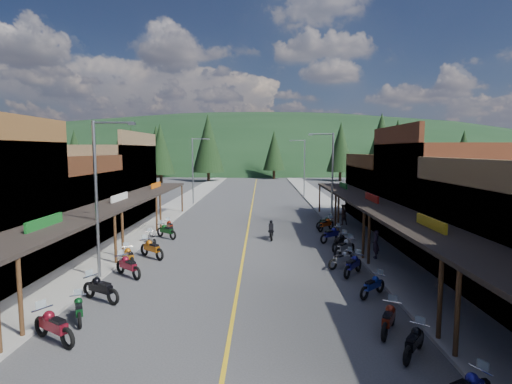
{
  "coord_description": "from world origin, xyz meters",
  "views": [
    {
      "loc": [
        1.12,
        -25.57,
        6.57
      ],
      "look_at": [
        0.66,
        8.35,
        3.0
      ],
      "focal_mm": 28.0,
      "sensor_mm": 36.0,
      "label": 1
    }
  ],
  "objects_px": {
    "pine_10": "(160,149)",
    "bike_west_2": "(53,325)",
    "streetlight_1": "(194,168)",
    "streetlight_3": "(303,165)",
    "shop_east_2": "(446,195)",
    "pine_4": "(341,147)",
    "pine_2": "(208,143)",
    "bike_east_3": "(389,317)",
    "rider_on_bike": "(271,231)",
    "bike_east_8": "(340,241)",
    "shop_west_2": "(48,208)",
    "pedestrian_east_b": "(343,215)",
    "bike_west_4": "(101,287)",
    "bike_east_5": "(353,264)",
    "pine_5": "(397,144)",
    "pine_7": "(131,147)",
    "bike_east_10": "(326,224)",
    "bike_east_4": "(373,285)",
    "streetlight_0": "(99,193)",
    "pine_8": "(121,154)",
    "bike_west_8": "(152,238)",
    "pedestrian_east_a": "(376,244)",
    "bike_east_7": "(344,246)",
    "pine_0": "(75,151)",
    "pine_6": "(463,151)",
    "bike_west_9": "(166,230)",
    "shop_west_3": "(102,183)",
    "bike_west_3": "(79,308)",
    "bike_west_5": "(128,265)",
    "shop_east_3": "(398,194)",
    "pine_3": "(274,151)",
    "streetlight_2": "(331,175)",
    "bike_east_6": "(342,258)",
    "pine_11": "(381,146)",
    "bike_east_11": "(325,222)"
  },
  "relations": [
    {
      "from": "bike_west_2",
      "to": "rider_on_bike",
      "type": "xyz_separation_m",
      "value": [
        7.8,
        16.04,
        -0.06
      ]
    },
    {
      "from": "pine_3",
      "to": "bike_east_7",
      "type": "distance_m",
      "value": 67.61
    },
    {
      "from": "bike_east_6",
      "to": "bike_east_8",
      "type": "bearing_deg",
      "value": 136.14
    },
    {
      "from": "pine_5",
      "to": "pine_6",
      "type": "relative_size",
      "value": 1.27
    },
    {
      "from": "shop_west_2",
      "to": "bike_east_10",
      "type": "xyz_separation_m",
      "value": [
        20.15,
        4.85,
        -1.94
      ]
    },
    {
      "from": "bike_west_2",
      "to": "bike_east_5",
      "type": "height_order",
      "value": "bike_west_2"
    },
    {
      "from": "shop_east_3",
      "to": "pine_2",
      "type": "height_order",
      "value": "pine_2"
    },
    {
      "from": "shop_west_3",
      "to": "rider_on_bike",
      "type": "height_order",
      "value": "shop_west_3"
    },
    {
      "from": "pine_4",
      "to": "pine_10",
      "type": "xyz_separation_m",
      "value": [
        -36.0,
        -10.0,
        -0.45
      ]
    },
    {
      "from": "streetlight_1",
      "to": "streetlight_3",
      "type": "relative_size",
      "value": 1.0
    },
    {
      "from": "bike_west_4",
      "to": "bike_east_5",
      "type": "bearing_deg",
      "value": -41.88
    },
    {
      "from": "bike_east_4",
      "to": "rider_on_bike",
      "type": "bearing_deg",
      "value": 156.53
    },
    {
      "from": "streetlight_2",
      "to": "bike_west_4",
      "type": "distance_m",
      "value": 21.54
    },
    {
      "from": "shop_east_3",
      "to": "bike_east_8",
      "type": "distance_m",
      "value": 13.53
    },
    {
      "from": "pine_10",
      "to": "bike_west_2",
      "type": "bearing_deg",
      "value": -79.12
    },
    {
      "from": "shop_east_2",
      "to": "bike_west_8",
      "type": "xyz_separation_m",
      "value": [
        -20.24,
        -0.3,
        -2.99
      ]
    },
    {
      "from": "pedestrian_east_b",
      "to": "streetlight_0",
      "type": "bearing_deg",
      "value": 24.88
    },
    {
      "from": "pine_2",
      "to": "pedestrian_east_b",
      "type": "height_order",
      "value": "pine_2"
    },
    {
      "from": "streetlight_3",
      "to": "pine_8",
      "type": "relative_size",
      "value": 0.8
    },
    {
      "from": "pine_2",
      "to": "bike_east_3",
      "type": "xyz_separation_m",
      "value": [
        15.7,
        -69.74,
        -7.4
      ]
    },
    {
      "from": "shop_east_2",
      "to": "pine_4",
      "type": "relative_size",
      "value": 0.87
    },
    {
      "from": "pedestrian_east_a",
      "to": "pedestrian_east_b",
      "type": "bearing_deg",
      "value": -178.49
    },
    {
      "from": "bike_west_3",
      "to": "bike_east_10",
      "type": "bearing_deg",
      "value": 28.19
    },
    {
      "from": "bike_east_7",
      "to": "bike_east_5",
      "type": "bearing_deg",
      "value": -52.3
    },
    {
      "from": "shop_west_2",
      "to": "pine_4",
      "type": "bearing_deg",
      "value": 61.42
    },
    {
      "from": "streetlight_0",
      "to": "pine_4",
      "type": "relative_size",
      "value": 0.64
    },
    {
      "from": "bike_west_9",
      "to": "pedestrian_east_a",
      "type": "distance_m",
      "value": 15.11
    },
    {
      "from": "streetlight_3",
      "to": "pine_10",
      "type": "bearing_deg",
      "value": 141.29
    },
    {
      "from": "pine_3",
      "to": "bike_east_10",
      "type": "xyz_separation_m",
      "value": [
        2.4,
        -59.45,
        -5.89
      ]
    },
    {
      "from": "bike_east_10",
      "to": "bike_east_11",
      "type": "bearing_deg",
      "value": 128.98
    },
    {
      "from": "streetlight_1",
      "to": "bike_west_5",
      "type": "distance_m",
      "value": 27.78
    },
    {
      "from": "shop_west_3",
      "to": "pedestrian_east_b",
      "type": "xyz_separation_m",
      "value": [
        21.9,
        -2.85,
        -2.48
      ]
    },
    {
      "from": "pine_5",
      "to": "pine_7",
      "type": "distance_m",
      "value": 66.13
    },
    {
      "from": "pine_8",
      "to": "bike_east_3",
      "type": "relative_size",
      "value": 4.88
    },
    {
      "from": "rider_on_bike",
      "to": "bike_east_8",
      "type": "bearing_deg",
      "value": -37.7
    },
    {
      "from": "streetlight_0",
      "to": "pine_11",
      "type": "height_order",
      "value": "pine_11"
    },
    {
      "from": "pine_6",
      "to": "bike_east_8",
      "type": "xyz_separation_m",
      "value": [
        -39.71,
        -63.82,
        -5.86
      ]
    },
    {
      "from": "pine_8",
      "to": "bike_east_7",
      "type": "relative_size",
      "value": 4.5
    },
    {
      "from": "streetlight_1",
      "to": "rider_on_bike",
      "type": "relative_size",
      "value": 4.11
    },
    {
      "from": "bike_east_4",
      "to": "bike_east_8",
      "type": "bearing_deg",
      "value": 134.98
    },
    {
      "from": "bike_east_5",
      "to": "bike_east_10",
      "type": "height_order",
      "value": "bike_east_5"
    },
    {
      "from": "pine_0",
      "to": "pine_6",
      "type": "height_order",
      "value": "same"
    },
    {
      "from": "shop_west_3",
      "to": "shop_east_3",
      "type": "relative_size",
      "value": 1.0
    },
    {
      "from": "pine_4",
      "to": "bike_west_5",
      "type": "distance_m",
      "value": 69.99
    },
    {
      "from": "bike_east_3",
      "to": "streetlight_0",
      "type": "bearing_deg",
      "value": -176.23
    },
    {
      "from": "pine_5",
      "to": "bike_east_3",
      "type": "height_order",
      "value": "pine_5"
    },
    {
      "from": "bike_west_3",
      "to": "pedestrian_east_a",
      "type": "distance_m",
      "value": 16.31
    },
    {
      "from": "bike_west_2",
      "to": "bike_west_9",
      "type": "height_order",
      "value": "bike_west_2"
    },
    {
      "from": "pine_5",
      "to": "bike_east_8",
      "type": "height_order",
      "value": "pine_5"
    },
    {
      "from": "bike_east_6",
      "to": "bike_east_7",
      "type": "xyz_separation_m",
      "value": [
        0.66,
        2.45,
        0.09
      ]
    }
  ]
}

